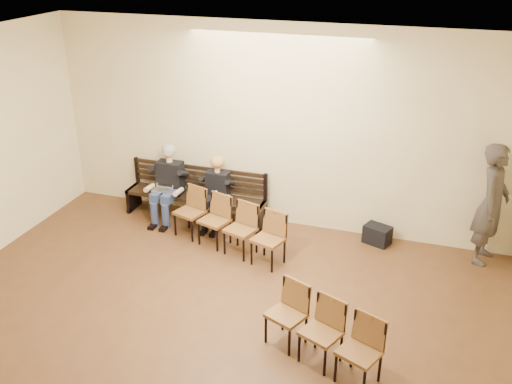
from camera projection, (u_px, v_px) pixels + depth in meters
The scene contains 10 objects.
room_walls at pixel (158, 179), 5.61m from camera, with size 8.02×10.01×3.51m.
bench at pixel (196, 207), 10.31m from camera, with size 2.60×0.90×0.45m, color black.
seated_man at pixel (168, 183), 10.15m from camera, with size 0.57×0.78×1.36m, color black, non-canonical shape.
seated_woman at pixel (216, 195), 9.94m from camera, with size 0.49×0.68×1.14m, color black, non-canonical shape.
laptop at pixel (162, 192), 10.08m from camera, with size 0.32×0.25×0.23m, color silver.
water_bottle at pixel (216, 203), 9.65m from camera, with size 0.07×0.07×0.23m, color silver.
bag at pixel (377, 235), 9.50m from camera, with size 0.42×0.29×0.31m, color black.
passerby at pixel (493, 196), 8.63m from camera, with size 0.81×0.54×2.23m, color #3C3631.
chair_row_front at pixel (227, 225), 9.23m from camera, with size 2.06×0.46×0.85m, color brown.
chair_row_back at pixel (321, 333), 6.76m from camera, with size 1.49×0.45×0.83m, color brown.
Camera 1 is at (2.54, -3.81, 4.75)m, focal length 40.00 mm.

